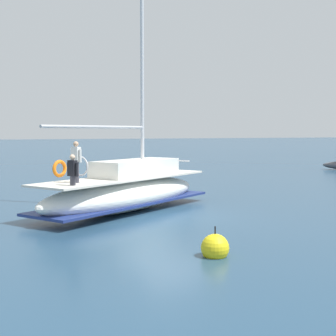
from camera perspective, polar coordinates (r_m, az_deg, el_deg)
The scene contains 3 objects.
ground_plane at distance 19.58m, azimuth 0.68°, elevation -5.71°, with size 400.00×400.00×0.00m, color navy.
main_sailboat at distance 20.77m, azimuth -4.94°, elevation -2.58°, with size 7.03×9.45×14.38m.
mooring_buoy at distance 13.40m, azimuth 5.59°, elevation -9.41°, with size 0.78×0.78×0.99m.
Camera 1 is at (17.53, -8.04, 3.42)m, focal length 51.42 mm.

